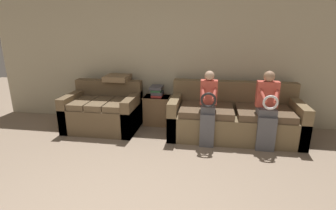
% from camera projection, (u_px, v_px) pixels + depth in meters
% --- Properties ---
extents(wall_back, '(7.07, 0.06, 2.55)m').
position_uv_depth(wall_back, '(166.00, 58.00, 5.10)').
color(wall_back, '#BCB293').
rests_on(wall_back, ground_plane).
extents(couch_main, '(2.22, 0.98, 0.92)m').
position_uv_depth(couch_main, '(234.00, 118.00, 4.61)').
color(couch_main, brown).
rests_on(couch_main, ground_plane).
extents(couch_side, '(1.31, 0.93, 0.87)m').
position_uv_depth(couch_side, '(104.00, 112.00, 4.95)').
color(couch_side, brown).
rests_on(couch_side, ground_plane).
extents(child_left_seated, '(0.27, 0.37, 1.20)m').
position_uv_depth(child_left_seated, '(208.00, 105.00, 4.19)').
color(child_left_seated, '#56565B').
rests_on(child_left_seated, ground_plane).
extents(child_right_seated, '(0.34, 0.38, 1.22)m').
position_uv_depth(child_right_seated, '(267.00, 108.00, 4.05)').
color(child_right_seated, '#56565B').
rests_on(child_right_seated, ground_plane).
extents(side_shelf, '(0.51, 0.39, 0.56)m').
position_uv_depth(side_shelf, '(157.00, 110.00, 5.17)').
color(side_shelf, olive).
rests_on(side_shelf, ground_plane).
extents(book_stack, '(0.24, 0.32, 0.21)m').
position_uv_depth(book_stack, '(157.00, 91.00, 5.05)').
color(book_stack, '#BC3833').
rests_on(book_stack, side_shelf).
extents(throw_pillow, '(0.45, 0.45, 0.10)m').
position_uv_depth(throw_pillow, '(117.00, 78.00, 5.06)').
color(throw_pillow, '#846B4C').
rests_on(throw_pillow, couch_side).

